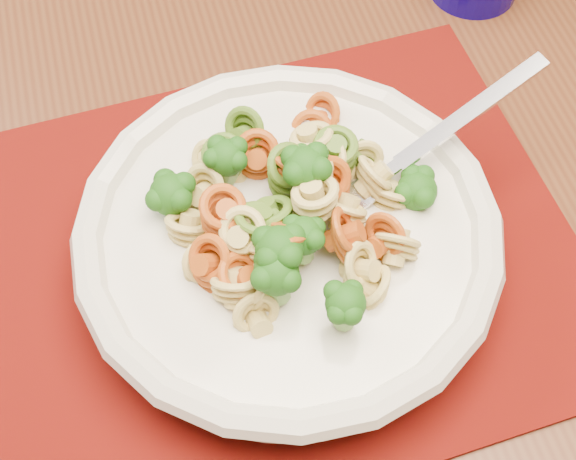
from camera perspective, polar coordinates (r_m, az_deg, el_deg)
dining_table at (r=0.66m, az=-3.99°, el=1.62°), size 1.68×1.42×0.74m
placemat at (r=0.52m, az=-1.84°, el=-2.07°), size 0.49×0.44×0.00m
pasta_bowl at (r=0.49m, az=0.00°, el=-0.61°), size 0.26×0.26×0.05m
pasta_broccoli_heap at (r=0.48m, az=0.00°, el=0.38°), size 0.22×0.22×0.06m
fork at (r=0.50m, az=5.53°, el=2.99°), size 0.18×0.05×0.08m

